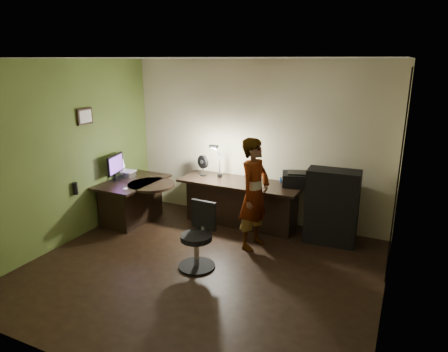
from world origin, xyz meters
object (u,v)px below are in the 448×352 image
at_px(cabinet, 332,207).
at_px(person, 254,194).
at_px(desk_left, 134,201).
at_px(monitor, 115,172).
at_px(office_chair, 196,237).
at_px(desk_right, 240,204).

xyz_separation_m(cabinet, person, (-1.00, -0.63, 0.25)).
distance_m(desk_left, person, 2.26).
bearing_deg(monitor, office_chair, -36.40).
distance_m(desk_right, monitor, 2.17).
bearing_deg(office_chair, desk_left, 154.47).
xyz_separation_m(cabinet, monitor, (-3.49, -0.68, 0.30)).
distance_m(cabinet, person, 1.21).
relative_size(desk_left, cabinet, 1.10).
distance_m(desk_left, cabinet, 3.27).
bearing_deg(desk_right, office_chair, -87.59).
relative_size(desk_right, person, 1.24).
distance_m(office_chair, person, 1.09).
bearing_deg(person, monitor, 101.73).
bearing_deg(monitor, person, -12.12).
bearing_deg(person, cabinet, -47.32).
distance_m(desk_right, cabinet, 1.51).
height_order(desk_right, office_chair, office_chair).
bearing_deg(desk_left, desk_right, 20.54).
height_order(desk_left, desk_right, desk_right).
height_order(desk_right, monitor, monitor).
xyz_separation_m(desk_left, cabinet, (3.21, 0.59, 0.21)).
bearing_deg(cabinet, desk_left, -172.44).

